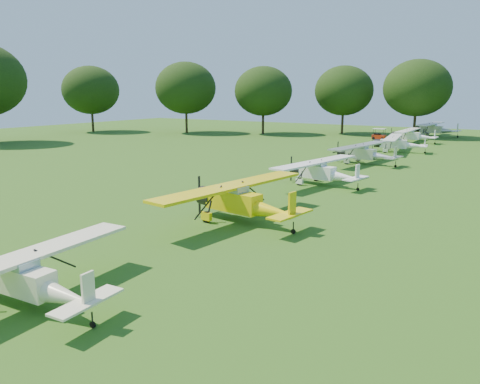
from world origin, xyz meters
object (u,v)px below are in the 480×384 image
(aircraft_5, at_px, (398,143))
(aircraft_3, at_px, (322,170))
(aircraft_1, at_px, (28,278))
(aircraft_6, at_px, (412,135))
(golf_cart, at_px, (379,136))
(aircraft_4, at_px, (365,152))
(aircraft_7, at_px, (435,128))
(aircraft_2, at_px, (241,199))

(aircraft_5, bearing_deg, aircraft_3, -98.08)
(aircraft_5, bearing_deg, aircraft_1, -98.36)
(aircraft_1, relative_size, aircraft_3, 0.92)
(aircraft_6, xyz_separation_m, golf_cart, (-5.70, 2.69, -0.65))
(golf_cart, bearing_deg, aircraft_1, -83.14)
(aircraft_3, height_order, aircraft_4, aircraft_4)
(aircraft_3, relative_size, aircraft_6, 1.00)
(aircraft_6, relative_size, aircraft_7, 0.87)
(aircraft_7, relative_size, golf_cart, 5.89)
(aircraft_4, xyz_separation_m, aircraft_7, (0.38, 37.83, 0.14))
(aircraft_1, distance_m, aircraft_4, 39.44)
(aircraft_6, bearing_deg, aircraft_3, -87.81)
(aircraft_2, xyz_separation_m, aircraft_3, (-0.28, 12.90, -0.14))
(aircraft_1, bearing_deg, aircraft_4, 87.58)
(aircraft_3, distance_m, aircraft_4, 13.17)
(aircraft_1, bearing_deg, golf_cart, 92.64)
(aircraft_4, relative_size, aircraft_5, 1.03)
(aircraft_5, height_order, aircraft_6, aircraft_6)
(aircraft_1, xyz_separation_m, aircraft_3, (0.13, 26.28, 0.10))
(golf_cart, bearing_deg, aircraft_7, 58.84)
(aircraft_2, relative_size, aircraft_3, 1.12)
(aircraft_2, xyz_separation_m, aircraft_6, (-1.39, 50.76, -0.13))
(aircraft_3, distance_m, aircraft_6, 37.87)
(aircraft_2, relative_size, aircraft_6, 1.12)
(golf_cart, bearing_deg, aircraft_2, -81.30)
(aircraft_2, relative_size, aircraft_5, 1.11)
(aircraft_3, height_order, golf_cart, aircraft_3)
(aircraft_7, xyz_separation_m, golf_cart, (-6.61, -10.44, -0.82))
(aircraft_4, xyz_separation_m, aircraft_5, (0.46, 12.05, -0.04))
(aircraft_3, relative_size, aircraft_7, 0.87)
(aircraft_6, height_order, golf_cart, aircraft_6)
(aircraft_5, xyz_separation_m, golf_cart, (-6.69, 15.34, -0.65))
(aircraft_4, relative_size, golf_cart, 5.32)
(aircraft_1, height_order, aircraft_2, aircraft_2)
(aircraft_1, xyz_separation_m, aircraft_5, (0.01, 51.49, 0.11))
(aircraft_6, bearing_deg, aircraft_4, -88.25)
(aircraft_1, relative_size, golf_cart, 4.70)
(aircraft_3, height_order, aircraft_5, aircraft_5)
(aircraft_2, xyz_separation_m, aircraft_5, (-0.39, 38.10, -0.14))
(aircraft_2, distance_m, aircraft_4, 26.07)
(aircraft_3, bearing_deg, aircraft_4, 102.38)
(aircraft_5, xyz_separation_m, aircraft_7, (-0.08, 25.78, 0.18))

